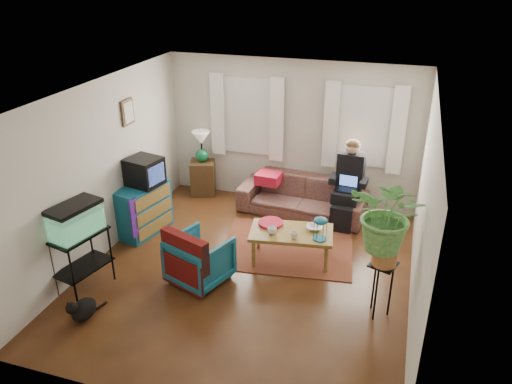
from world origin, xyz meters
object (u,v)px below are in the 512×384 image
(side_table, at_px, (203,177))
(aquarium_stand, at_px, (83,261))
(dresser, at_px, (143,209))
(plant_stand, at_px, (380,289))
(armchair, at_px, (200,257))
(coffee_table, at_px, (291,246))
(sofa, at_px, (302,191))

(side_table, bearing_deg, aquarium_stand, -96.06)
(dresser, relative_size, aquarium_stand, 1.10)
(side_table, distance_m, plant_stand, 4.43)
(dresser, xyz_separation_m, armchair, (1.42, -0.99, -0.04))
(side_table, relative_size, dresser, 0.71)
(side_table, xyz_separation_m, coffee_table, (2.16, -1.80, -0.08))
(armchair, bearing_deg, side_table, -47.95)
(sofa, distance_m, plant_stand, 2.89)
(coffee_table, bearing_deg, sofa, 87.78)
(side_table, height_order, coffee_table, side_table)
(aquarium_stand, bearing_deg, coffee_table, 44.01)
(aquarium_stand, distance_m, coffee_table, 2.93)
(plant_stand, bearing_deg, aquarium_stand, -171.02)
(dresser, bearing_deg, plant_stand, -1.91)
(aquarium_stand, bearing_deg, side_table, 97.14)
(sofa, height_order, coffee_table, sofa)
(side_table, bearing_deg, sofa, -6.98)
(aquarium_stand, bearing_deg, armchair, 37.03)
(side_table, xyz_separation_m, plant_stand, (3.52, -2.69, 0.05))
(side_table, xyz_separation_m, aquarium_stand, (-0.35, -3.30, 0.09))
(armchair, bearing_deg, aquarium_stand, 43.83)
(plant_stand, bearing_deg, sofa, 122.08)
(dresser, distance_m, plant_stand, 3.99)
(dresser, bearing_deg, armchair, -22.15)
(sofa, distance_m, side_table, 2.00)
(dresser, xyz_separation_m, plant_stand, (3.86, -1.02, -0.04))
(dresser, bearing_deg, sofa, 44.43)
(sofa, xyz_separation_m, aquarium_stand, (-2.33, -3.06, -0.01))
(coffee_table, bearing_deg, plant_stand, -42.08)
(dresser, relative_size, plant_stand, 1.21)
(sofa, bearing_deg, plant_stand, -53.75)
(side_table, height_order, dresser, dresser)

